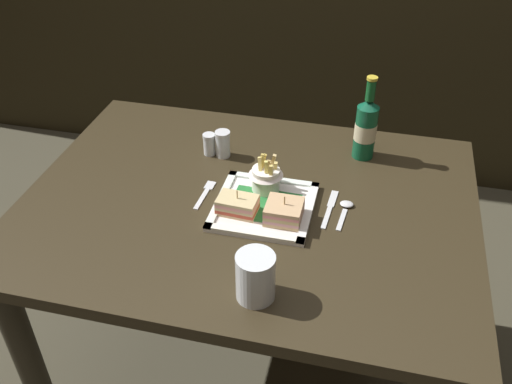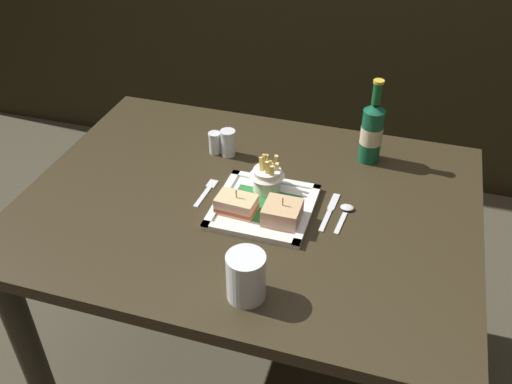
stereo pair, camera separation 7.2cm
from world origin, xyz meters
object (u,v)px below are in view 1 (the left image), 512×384
Objects in this scene: fork at (205,193)px; square_plate at (264,207)px; sandwich_half_left at (237,205)px; pepper_shaker at (223,145)px; dining_table at (248,234)px; spoon at (346,208)px; knife at (330,207)px; salt_shaker at (209,145)px; beer_bottle at (366,127)px; sandwich_half_right at (284,212)px; fries_cup at (266,175)px; water_glass at (255,279)px.

square_plate is at bearing -9.07° from fork.
pepper_shaker is at bearing 113.64° from sandwich_half_left.
dining_table is 9.22× the size of fork.
square_plate reaches higher than spoon.
salt_shaker is (-0.38, 0.17, 0.03)m from knife.
beer_bottle is 0.41m from pepper_shaker.
dining_table is 4.73× the size of square_plate.
salt_shaker is at bearing 134.61° from square_plate.
pepper_shaker reaches higher than knife.
pepper_shaker is at bearing 128.50° from square_plate.
sandwich_half_left is at bearing 180.00° from sandwich_half_right.
sandwich_half_right is at bearing -34.64° from square_plate.
salt_shaker reaches higher than knife.
fries_cup reaches higher than water_glass.
spoon is at bearing 31.00° from sandwich_half_right.
fries_cup is (-0.07, 0.11, 0.02)m from sandwich_half_right.
water_glass is at bearing -80.65° from fries_cup.
beer_bottle is 3.12× the size of pepper_shaker.
square_plate is at bearing 145.36° from sandwich_half_right.
sandwich_half_left is 0.80× the size of fork.
knife is 1.36× the size of spoon.
knife is (0.10, 0.08, -0.03)m from sandwich_half_right.
beer_bottle is at bearing 64.99° from sandwich_half_right.
water_glass is 0.68× the size of knife.
sandwich_half_right is 0.55× the size of knife.
fries_cup is 0.65× the size of knife.
fries_cup reaches higher than pepper_shaker.
spoon is (0.20, 0.05, -0.00)m from square_plate.
beer_bottle reaches higher than square_plate.
knife is at bearing 71.20° from water_glass.
fries_cup is 0.22m from spoon.
pepper_shaker is (-0.22, 0.51, -0.01)m from water_glass.
sandwich_half_left is 0.12m from fries_cup.
sandwich_half_right is at bearing -57.14° from fries_cup.
salt_shaker is at bearing 155.27° from knife.
fork is (-0.17, 0.03, -0.01)m from square_plate.
spoon is at bearing 18.24° from sandwich_half_left.
sandwich_half_left is 0.13m from fork.
beer_bottle is at bearing 73.96° from water_glass.
spoon is at bearing 12.63° from square_plate.
sandwich_half_right and pepper_shaker have the same top height.
salt_shaker is at bearing 130.59° from dining_table.
beer_bottle is 3.79× the size of salt_shaker.
square_plate is 3.79× the size of salt_shaker.
water_glass is 0.36m from knife.
fries_cup is (-0.01, 0.07, 0.05)m from square_plate.
knife is at bearing -27.35° from pepper_shaker.
dining_table is at bearing 106.90° from water_glass.
fork is (-0.23, 0.07, -0.03)m from sandwich_half_right.
salt_shaker is (-0.05, 0.19, 0.03)m from fork.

